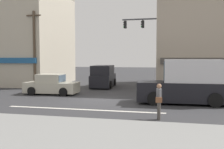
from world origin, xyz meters
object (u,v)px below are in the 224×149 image
at_px(street_tree, 198,41).
at_px(utility_pole_far_right, 206,43).
at_px(box_truck_parked_curbside, 187,84).
at_px(utility_pole_near_left, 34,49).
at_px(sedan_waiting_far, 52,85).
at_px(pedestrian_foreground_with_bag, 159,99).
at_px(traffic_light_mast, 166,39).
at_px(van_crossing_leftbound, 103,77).

distance_m(street_tree, utility_pole_far_right, 3.36).
bearing_deg(box_truck_parked_curbside, utility_pole_near_left, 159.27).
xyz_separation_m(utility_pole_near_left, box_truck_parked_curbside, (13.11, -4.96, -2.43)).
distance_m(street_tree, sedan_waiting_far, 12.91).
height_order(street_tree, box_truck_parked_curbside, street_tree).
bearing_deg(utility_pole_far_right, pedestrian_foreground_with_bag, -104.29).
distance_m(street_tree, box_truck_parked_curbside, 7.83).
distance_m(utility_pole_near_left, traffic_light_mast, 11.75).
bearing_deg(van_crossing_leftbound, traffic_light_mast, -29.12).
relative_size(van_crossing_leftbound, pedestrian_foreground_with_bag, 2.83).
height_order(utility_pole_far_right, traffic_light_mast, utility_pole_far_right).
relative_size(utility_pole_far_right, box_truck_parked_curbside, 1.47).
distance_m(utility_pole_far_right, van_crossing_leftbound, 10.56).
distance_m(sedan_waiting_far, van_crossing_leftbound, 6.32).
bearing_deg(pedestrian_foreground_with_bag, utility_pole_far_right, 75.71).
bearing_deg(utility_pole_far_right, street_tree, -108.58).
height_order(utility_pole_far_right, pedestrian_foreground_with_bag, utility_pole_far_right).
bearing_deg(sedan_waiting_far, utility_pole_near_left, 136.44).
height_order(sedan_waiting_far, van_crossing_leftbound, van_crossing_leftbound).
bearing_deg(utility_pole_far_right, sedan_waiting_far, -146.48).
bearing_deg(utility_pole_near_left, street_tree, 8.47).
distance_m(street_tree, traffic_light_mast, 3.76).
xyz_separation_m(utility_pole_near_left, traffic_light_mast, (11.72, -0.52, 0.62)).
bearing_deg(utility_pole_near_left, utility_pole_far_right, 19.01).
distance_m(utility_pole_far_right, pedestrian_foreground_with_bag, 15.84).
bearing_deg(pedestrian_foreground_with_bag, van_crossing_leftbound, 115.27).
bearing_deg(box_truck_parked_curbside, pedestrian_foreground_with_bag, -107.44).
xyz_separation_m(box_truck_parked_curbside, sedan_waiting_far, (-10.07, 2.07, -0.54)).
bearing_deg(traffic_light_mast, van_crossing_leftbound, 150.88).
bearing_deg(traffic_light_mast, utility_pole_near_left, 177.47).
xyz_separation_m(traffic_light_mast, box_truck_parked_curbside, (1.39, -4.45, -3.05)).
xyz_separation_m(box_truck_parked_curbside, van_crossing_leftbound, (-7.37, 7.78, -0.25)).
relative_size(traffic_light_mast, pedestrian_foreground_with_bag, 3.71).
relative_size(street_tree, utility_pole_near_left, 0.90).
bearing_deg(utility_pole_near_left, van_crossing_leftbound, 26.14).
bearing_deg(box_truck_parked_curbside, street_tree, 79.87).
bearing_deg(box_truck_parked_curbside, van_crossing_leftbound, 133.47).
xyz_separation_m(utility_pole_near_left, pedestrian_foreground_with_bag, (11.63, -9.67, -2.73)).
distance_m(utility_pole_far_right, traffic_light_mast, 6.93).
bearing_deg(traffic_light_mast, street_tree, 45.03).
bearing_deg(street_tree, traffic_light_mast, -134.97).
relative_size(street_tree, van_crossing_leftbound, 1.34).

